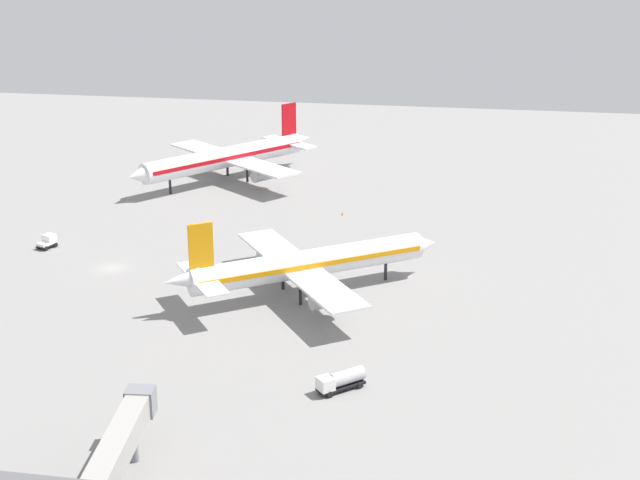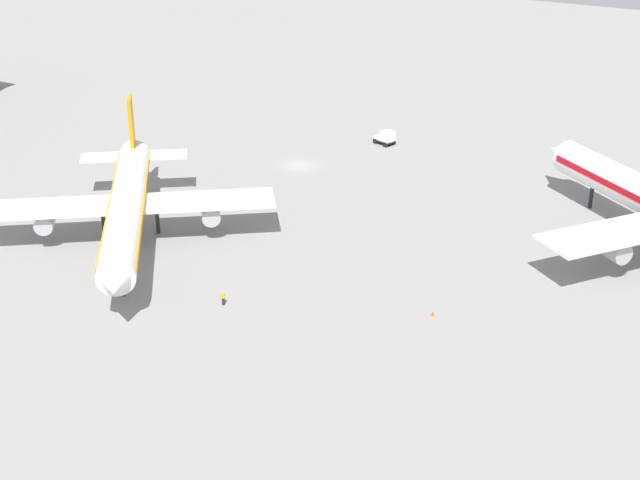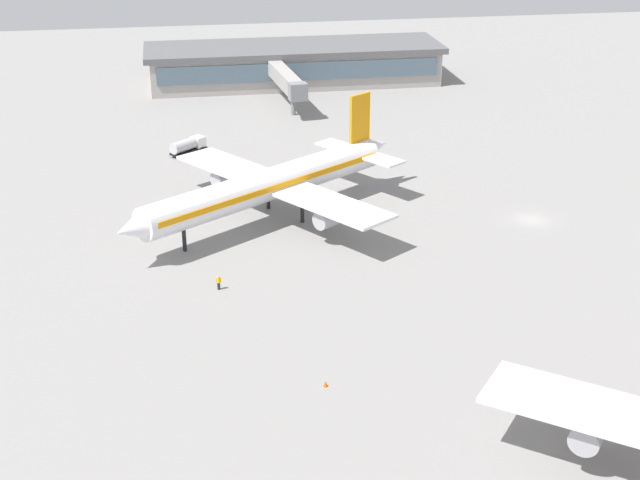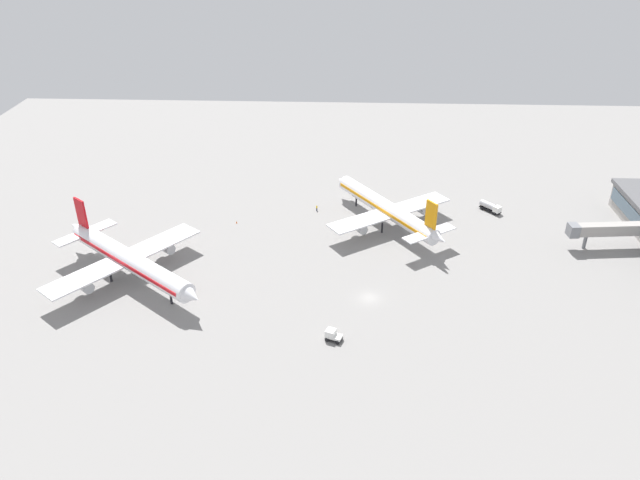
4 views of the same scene
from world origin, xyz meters
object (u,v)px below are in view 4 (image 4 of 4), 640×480
fuel_truck (490,207)px  airplane_at_gate (387,209)px  safety_cone_near_gate (237,222)px  ground_crew_worker (317,208)px  airplane_taxiing (128,259)px  baggage_tug (333,335)px

fuel_truck → airplane_at_gate: bearing=-113.3°
safety_cone_near_gate → ground_crew_worker: bearing=-68.5°
airplane_at_gate → airplane_taxiing: (-28.73, 59.95, 0.34)m
baggage_tug → safety_cone_near_gate: 55.44m
baggage_tug → safety_cone_near_gate: (48.36, 27.08, -0.86)m
airplane_at_gate → safety_cone_near_gate: bearing=55.8°
ground_crew_worker → airplane_taxiing: bearing=-145.7°
baggage_tug → ground_crew_worker: size_ratio=2.20×
safety_cone_near_gate → airplane_at_gate: bearing=-89.5°
airplane_taxiing → safety_cone_near_gate: 34.93m
airplane_taxiing → fuel_truck: airplane_taxiing is taller
airplane_at_gate → ground_crew_worker: (8.01, 18.98, -4.20)m
ground_crew_worker → baggage_tug: bearing=-91.7°
fuel_truck → safety_cone_near_gate: size_ratio=9.95×
airplane_taxiing → fuel_truck: 97.41m
airplane_at_gate → ground_crew_worker: size_ratio=23.64×
fuel_truck → ground_crew_worker: 48.46m
airplane_at_gate → airplane_taxiing: airplane_taxiing is taller
airplane_taxiing → ground_crew_worker: airplane_taxiing is taller
airplane_at_gate → fuel_truck: airplane_at_gate is taller
baggage_tug → airplane_taxiing: bearing=-2.0°
fuel_truck → ground_crew_worker: bearing=-129.6°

